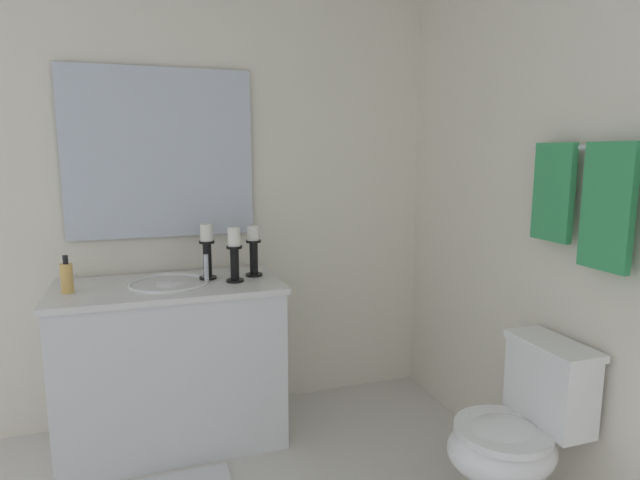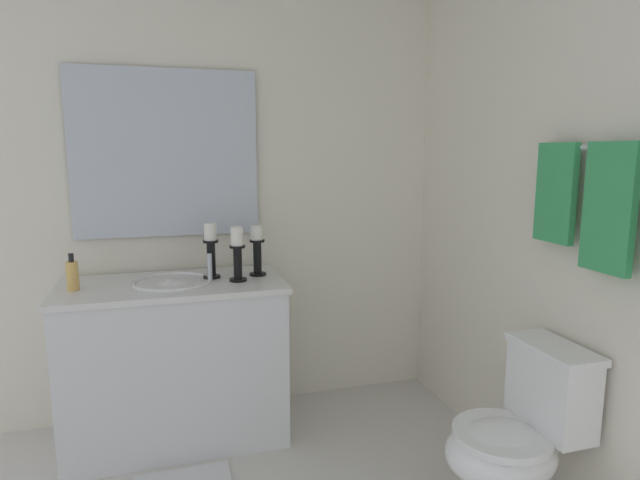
{
  "view_description": "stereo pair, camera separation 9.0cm",
  "coord_description": "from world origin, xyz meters",
  "px_view_note": "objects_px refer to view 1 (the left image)",
  "views": [
    {
      "loc": [
        1.75,
        -0.28,
        1.51
      ],
      "look_at": [
        -0.44,
        0.46,
        1.12
      ],
      "focal_mm": 29.48,
      "sensor_mm": 36.0,
      "label": 1
    },
    {
      "loc": [
        1.78,
        -0.19,
        1.51
      ],
      "look_at": [
        -0.44,
        0.46,
        1.12
      ],
      "focal_mm": 29.48,
      "sensor_mm": 36.0,
      "label": 2
    }
  ],
  "objects_px": {
    "candle_holder_short": "(234,253)",
    "towel_center": "(608,207)",
    "sink_basin": "(169,291)",
    "mirror": "(160,154)",
    "vanity_cabinet": "(172,363)",
    "soap_bottle": "(67,277)",
    "towel_near_vanity": "(553,192)",
    "candle_holder_tall": "(254,250)",
    "towel_bar": "(617,147)",
    "toilet": "(516,436)",
    "candle_holder_mid": "(207,250)"
  },
  "relations": [
    {
      "from": "soap_bottle",
      "to": "towel_bar",
      "type": "distance_m",
      "value": 2.39
    },
    {
      "from": "towel_bar",
      "to": "candle_holder_short",
      "type": "bearing_deg",
      "value": -134.27
    },
    {
      "from": "sink_basin",
      "to": "towel_bar",
      "type": "height_order",
      "value": "towel_bar"
    },
    {
      "from": "towel_near_vanity",
      "to": "towel_bar",
      "type": "bearing_deg",
      "value": 3.79
    },
    {
      "from": "sink_basin",
      "to": "mirror",
      "type": "distance_m",
      "value": 0.74
    },
    {
      "from": "sink_basin",
      "to": "soap_bottle",
      "type": "relative_size",
      "value": 2.23
    },
    {
      "from": "candle_holder_mid",
      "to": "candle_holder_tall",
      "type": "bearing_deg",
      "value": 87.71
    },
    {
      "from": "candle_holder_tall",
      "to": "toilet",
      "type": "bearing_deg",
      "value": 37.62
    },
    {
      "from": "sink_basin",
      "to": "towel_center",
      "type": "height_order",
      "value": "towel_center"
    },
    {
      "from": "sink_basin",
      "to": "toilet",
      "type": "distance_m",
      "value": 1.74
    },
    {
      "from": "toilet",
      "to": "towel_center",
      "type": "xyz_separation_m",
      "value": [
        0.15,
        0.2,
        0.95
      ]
    },
    {
      "from": "mirror",
      "to": "soap_bottle",
      "type": "height_order",
      "value": "mirror"
    },
    {
      "from": "sink_basin",
      "to": "toilet",
      "type": "relative_size",
      "value": 0.54
    },
    {
      "from": "candle_holder_tall",
      "to": "toilet",
      "type": "relative_size",
      "value": 0.36
    },
    {
      "from": "sink_basin",
      "to": "towel_near_vanity",
      "type": "height_order",
      "value": "towel_near_vanity"
    },
    {
      "from": "vanity_cabinet",
      "to": "candle_holder_short",
      "type": "xyz_separation_m",
      "value": [
        0.06,
        0.33,
        0.57
      ]
    },
    {
      "from": "candle_holder_short",
      "to": "soap_bottle",
      "type": "xyz_separation_m",
      "value": [
        -0.04,
        -0.79,
        -0.07
      ]
    },
    {
      "from": "sink_basin",
      "to": "candle_holder_tall",
      "type": "xyz_separation_m",
      "value": [
        -0.04,
        0.45,
        0.18
      ]
    },
    {
      "from": "towel_bar",
      "to": "toilet",
      "type": "bearing_deg",
      "value": -124.74
    },
    {
      "from": "mirror",
      "to": "towel_near_vanity",
      "type": "height_order",
      "value": "mirror"
    },
    {
      "from": "candle_holder_tall",
      "to": "towel_bar",
      "type": "relative_size",
      "value": 0.33
    },
    {
      "from": "vanity_cabinet",
      "to": "candle_holder_tall",
      "type": "height_order",
      "value": "candle_holder_tall"
    },
    {
      "from": "sink_basin",
      "to": "towel_near_vanity",
      "type": "relative_size",
      "value": 1.0
    },
    {
      "from": "towel_center",
      "to": "mirror",
      "type": "bearing_deg",
      "value": -134.98
    },
    {
      "from": "vanity_cabinet",
      "to": "towel_bar",
      "type": "bearing_deg",
      "value": 51.24
    },
    {
      "from": "sink_basin",
      "to": "towel_near_vanity",
      "type": "xyz_separation_m",
      "value": [
        0.95,
        1.5,
        0.53
      ]
    },
    {
      "from": "soap_bottle",
      "to": "towel_center",
      "type": "distance_m",
      "value": 2.33
    },
    {
      "from": "towel_center",
      "to": "candle_holder_short",
      "type": "bearing_deg",
      "value": -134.71
    },
    {
      "from": "vanity_cabinet",
      "to": "sink_basin",
      "type": "height_order",
      "value": "sink_basin"
    },
    {
      "from": "candle_holder_mid",
      "to": "towel_bar",
      "type": "height_order",
      "value": "towel_bar"
    },
    {
      "from": "candle_holder_short",
      "to": "soap_bottle",
      "type": "relative_size",
      "value": 1.56
    },
    {
      "from": "mirror",
      "to": "candle_holder_mid",
      "type": "xyz_separation_m",
      "value": [
        0.23,
        0.2,
        -0.49
      ]
    },
    {
      "from": "candle_holder_short",
      "to": "soap_bottle",
      "type": "distance_m",
      "value": 0.79
    },
    {
      "from": "mirror",
      "to": "soap_bottle",
      "type": "relative_size",
      "value": 5.46
    },
    {
      "from": "toilet",
      "to": "vanity_cabinet",
      "type": "bearing_deg",
      "value": -129.41
    },
    {
      "from": "soap_bottle",
      "to": "towel_center",
      "type": "xyz_separation_m",
      "value": [
        1.2,
        1.96,
        0.39
      ]
    },
    {
      "from": "towel_center",
      "to": "vanity_cabinet",
      "type": "bearing_deg",
      "value": -129.1
    },
    {
      "from": "vanity_cabinet",
      "to": "soap_bottle",
      "type": "relative_size",
      "value": 6.28
    },
    {
      "from": "candle_holder_tall",
      "to": "towel_near_vanity",
      "type": "xyz_separation_m",
      "value": [
        0.99,
        1.05,
        0.35
      ]
    },
    {
      "from": "vanity_cabinet",
      "to": "mirror",
      "type": "height_order",
      "value": "mirror"
    },
    {
      "from": "candle_holder_tall",
      "to": "towel_near_vanity",
      "type": "relative_size",
      "value": 0.67
    },
    {
      "from": "candle_holder_mid",
      "to": "vanity_cabinet",
      "type": "bearing_deg",
      "value": -76.74
    },
    {
      "from": "mirror",
      "to": "towel_near_vanity",
      "type": "bearing_deg",
      "value": 50.7
    },
    {
      "from": "candle_holder_short",
      "to": "towel_center",
      "type": "bearing_deg",
      "value": 45.29
    },
    {
      "from": "mirror",
      "to": "candle_holder_tall",
      "type": "xyz_separation_m",
      "value": [
        0.24,
        0.45,
        -0.51
      ]
    },
    {
      "from": "vanity_cabinet",
      "to": "candle_holder_short",
      "type": "bearing_deg",
      "value": 79.92
    },
    {
      "from": "mirror",
      "to": "towel_center",
      "type": "height_order",
      "value": "mirror"
    },
    {
      "from": "vanity_cabinet",
      "to": "towel_center",
      "type": "distance_m",
      "value": 2.13
    },
    {
      "from": "soap_bottle",
      "to": "candle_holder_tall",
      "type": "bearing_deg",
      "value": 93.7
    },
    {
      "from": "toilet",
      "to": "towel_bar",
      "type": "distance_m",
      "value": 1.19
    }
  ]
}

